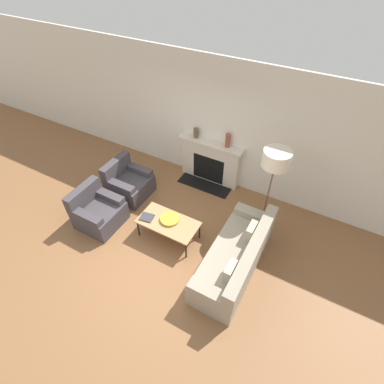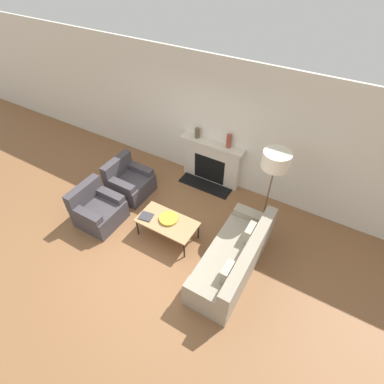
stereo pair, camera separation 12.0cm
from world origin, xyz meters
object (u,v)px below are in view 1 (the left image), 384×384
(coffee_table, at_px, (168,223))
(floor_lamp, at_px, (275,163))
(mantel_vase_left, at_px, (196,133))
(armchair_far, at_px, (128,183))
(fireplace, at_px, (210,162))
(book, at_px, (147,217))
(couch, at_px, (236,258))
(bowl, at_px, (170,219))
(armchair_near, at_px, (98,212))
(mantel_vase_center_left, at_px, (228,141))

(coffee_table, height_order, floor_lamp, floor_lamp)
(mantel_vase_left, bearing_deg, armchair_far, -126.39)
(coffee_table, bearing_deg, fireplace, 92.61)
(fireplace, xyz_separation_m, book, (-0.33, -2.10, -0.07))
(couch, height_order, bowl, couch)
(armchair_near, bearing_deg, armchair_far, 0.00)
(armchair_near, xyz_separation_m, bowl, (1.48, 0.43, 0.16))
(armchair_near, relative_size, bowl, 2.27)
(coffee_table, bearing_deg, mantel_vase_center_left, 81.63)
(fireplace, height_order, couch, fireplace)
(fireplace, relative_size, mantel_vase_left, 6.93)
(armchair_far, distance_m, mantel_vase_center_left, 2.42)
(book, bearing_deg, coffee_table, 4.72)
(floor_lamp, xyz_separation_m, mantel_vase_left, (-1.98, 0.69, -0.35))
(armchair_far, xyz_separation_m, mantel_vase_left, (1.00, 1.36, 0.88))
(fireplace, bearing_deg, floor_lamp, -22.94)
(bowl, distance_m, book, 0.45)
(book, relative_size, mantel_vase_center_left, 0.92)
(coffee_table, bearing_deg, couch, -1.41)
(bowl, bearing_deg, couch, -3.71)
(armchair_near, bearing_deg, coffee_table, -75.94)
(bowl, xyz_separation_m, book, (-0.42, -0.17, -0.02))
(armchair_far, distance_m, bowl, 1.60)
(bowl, height_order, mantel_vase_center_left, mantel_vase_center_left)
(bowl, xyz_separation_m, mantel_vase_center_left, (0.30, 1.94, 0.76))
(book, bearing_deg, fireplace, 71.39)
(armchair_near, distance_m, book, 1.10)
(mantel_vase_left, xyz_separation_m, mantel_vase_center_left, (0.78, 0.00, 0.04))
(couch, xyz_separation_m, mantel_vase_center_left, (-1.15, 2.04, 0.92))
(book, relative_size, mantel_vase_left, 1.29)
(couch, distance_m, armchair_far, 3.01)
(book, height_order, mantel_vase_center_left, mantel_vase_center_left)
(armchair_near, xyz_separation_m, armchair_far, (0.00, 1.01, 0.00))
(fireplace, height_order, floor_lamp, floor_lamp)
(floor_lamp, height_order, mantel_vase_left, floor_lamp)
(fireplace, relative_size, coffee_table, 1.31)
(armchair_near, bearing_deg, fireplace, -30.58)
(bowl, relative_size, mantel_vase_left, 1.67)
(mantel_vase_left, bearing_deg, couch, -46.65)
(fireplace, xyz_separation_m, couch, (1.53, -2.02, -0.21))
(fireplace, bearing_deg, coffee_table, -87.39)
(armchair_far, distance_m, mantel_vase_left, 1.91)
(armchair_far, bearing_deg, bowl, -111.39)
(book, bearing_deg, floor_lamp, 26.88)
(bowl, bearing_deg, armchair_far, 158.61)
(bowl, bearing_deg, coffee_table, -89.44)
(armchair_near, relative_size, armchair_far, 1.00)
(bowl, relative_size, mantel_vase_center_left, 1.19)
(armchair_far, xyz_separation_m, bowl, (1.48, -0.58, 0.16))
(fireplace, bearing_deg, mantel_vase_center_left, 2.22)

